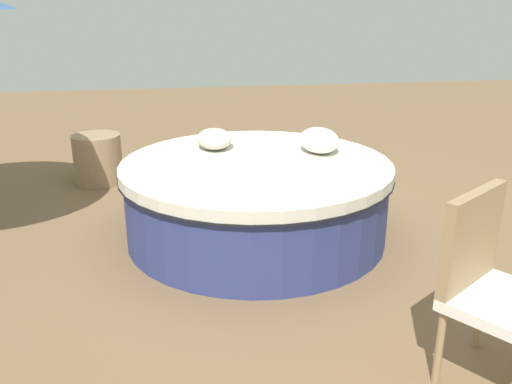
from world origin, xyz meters
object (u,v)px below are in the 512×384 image
object	(u,v)px
throw_pillow_1	(214,139)
side_table	(98,159)
round_bed	(256,198)
patio_chair	(490,277)
throw_pillow_0	(319,140)

from	to	relation	value
throw_pillow_1	side_table	world-z (taller)	throw_pillow_1
round_bed	side_table	bearing A→B (deg)	41.07
round_bed	patio_chair	world-z (taller)	patio_chair
throw_pillow_0	round_bed	bearing A→B (deg)	110.68
throw_pillow_0	patio_chair	world-z (taller)	patio_chair
throw_pillow_1	round_bed	bearing A→B (deg)	-148.99
throw_pillow_1	patio_chair	size ratio (longest dim) A/B	0.43
throw_pillow_0	patio_chair	distance (m)	2.16
round_bed	side_table	world-z (taller)	round_bed
throw_pillow_0	side_table	xyz separation A→B (m)	(1.42, 2.00, -0.48)
throw_pillow_1	side_table	bearing A→B (deg)	44.49
round_bed	side_table	xyz separation A→B (m)	(1.63, 1.42, -0.07)
round_bed	throw_pillow_1	distance (m)	0.68
throw_pillow_1	patio_chair	bearing A→B (deg)	-154.48
throw_pillow_1	side_table	distance (m)	1.69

